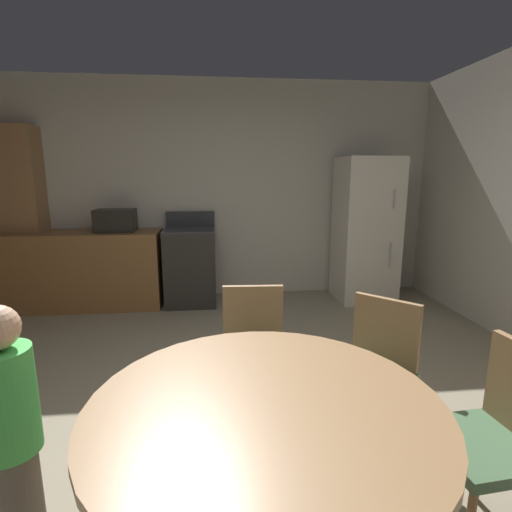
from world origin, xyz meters
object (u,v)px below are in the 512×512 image
(oven_range, at_px, (191,266))
(dining_table, at_px, (265,440))
(refrigerator, at_px, (365,230))
(microwave, at_px, (116,220))
(chair_north, at_px, (254,348))
(chair_northeast, at_px, (376,367))
(chair_east, at_px, (497,433))
(person_child, at_px, (10,432))

(oven_range, xyz_separation_m, dining_table, (0.47, -3.43, 0.14))
(refrigerator, distance_m, microwave, 3.01)
(dining_table, xyz_separation_m, chair_north, (0.06, 0.98, -0.11))
(dining_table, distance_m, chair_north, 0.99)
(chair_north, bearing_deg, dining_table, 0.00)
(dining_table, bearing_deg, microwave, 111.03)
(oven_range, bearing_deg, chair_north, -77.84)
(chair_northeast, bearing_deg, chair_east, 70.43)
(dining_table, xyz_separation_m, chair_east, (0.98, 0.08, -0.11))
(oven_range, bearing_deg, chair_east, -66.56)
(chair_northeast, xyz_separation_m, chair_north, (-0.65, 0.30, 0.00))
(chair_east, xyz_separation_m, chair_northeast, (-0.27, 0.60, 0.00))
(dining_table, distance_m, chair_northeast, 0.99)
(chair_northeast, height_order, person_child, person_child)
(oven_range, height_order, microwave, microwave)
(oven_range, height_order, chair_northeast, oven_range)
(chair_northeast, bearing_deg, chair_north, -68.55)
(refrigerator, distance_m, chair_east, 3.39)
(chair_northeast, bearing_deg, microwave, -97.38)
(refrigerator, distance_m, person_child, 4.16)
(microwave, xyz_separation_m, chair_northeast, (2.03, -2.74, -0.53))
(chair_north, height_order, person_child, person_child)
(chair_northeast, relative_size, chair_north, 1.00)
(refrigerator, xyz_separation_m, chair_east, (-0.71, -3.30, -0.38))
(dining_table, height_order, person_child, person_child)
(chair_north, xyz_separation_m, person_child, (-1.02, -0.80, 0.08))
(dining_table, bearing_deg, oven_range, 97.82)
(microwave, xyz_separation_m, chair_east, (2.30, -3.35, -0.53))
(microwave, distance_m, person_child, 3.29)
(refrigerator, relative_size, chair_northeast, 2.02)
(refrigerator, distance_m, chair_north, 2.92)
(oven_range, relative_size, chair_east, 1.26)
(chair_east, relative_size, person_child, 0.80)
(oven_range, xyz_separation_m, microwave, (-0.85, -0.00, 0.56))
(oven_range, relative_size, refrigerator, 0.62)
(chair_east, bearing_deg, chair_north, -48.98)
(dining_table, bearing_deg, chair_northeast, 43.83)
(refrigerator, height_order, dining_table, refrigerator)
(refrigerator, relative_size, chair_east, 2.02)
(chair_east, height_order, chair_northeast, same)
(chair_east, distance_m, chair_north, 1.29)
(microwave, height_order, chair_east, microwave)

